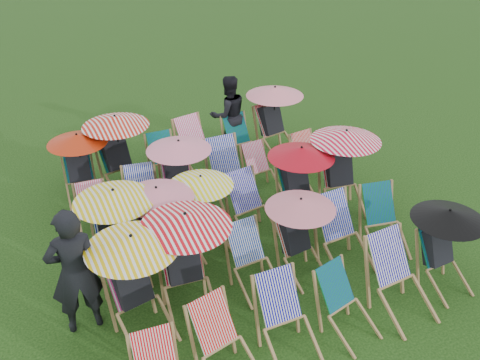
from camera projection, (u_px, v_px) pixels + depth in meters
name	position (u px, v px, depth m)	size (l,w,h in m)	color
ground	(239.00, 241.00, 8.44)	(100.00, 100.00, 0.00)	black
deckchair_1	(226.00, 345.00, 6.01)	(0.74, 0.92, 0.90)	olive
deckchair_2	(288.00, 321.00, 6.31)	(0.65, 0.89, 0.94)	olive
deckchair_3	(348.00, 305.00, 6.59)	(0.71, 0.88, 0.85)	olive
deckchair_4	(402.00, 280.00, 6.88)	(0.71, 0.97, 1.02)	olive
deckchair_5	(445.00, 248.00, 7.27)	(0.99, 1.04, 1.18)	olive
deckchair_6	(137.00, 284.00, 6.50)	(1.15, 1.24, 1.36)	olive
deckchair_7	(186.00, 262.00, 6.83)	(1.18, 1.25, 1.40)	olive
deckchair_8	(254.00, 261.00, 7.32)	(0.62, 0.84, 0.88)	olive
deckchair_9	(301.00, 236.00, 7.51)	(0.99, 1.05, 1.18)	olive
deckchair_10	(345.00, 235.00, 7.73)	(0.69, 0.95, 1.00)	olive
deckchair_11	(385.00, 222.00, 8.09)	(0.77, 0.96, 0.92)	olive
deckchair_12	(116.00, 233.00, 7.43)	(1.13, 1.19, 1.34)	olive
deckchair_13	(158.00, 227.00, 7.63)	(1.06, 1.11, 1.26)	olive
deckchair_14	(203.00, 211.00, 8.06)	(0.99, 1.07, 1.17)	olive
deckchair_15	(253.00, 208.00, 8.39)	(0.74, 0.95, 0.96)	olive
deckchair_16	(301.00, 184.00, 8.65)	(1.08, 1.12, 1.28)	olive
deckchair_17	(343.00, 169.00, 8.95)	(1.17, 1.25, 1.39)	olive
deckchair_18	(94.00, 214.00, 8.37)	(0.61, 0.80, 0.81)	olive
deckchair_19	(143.00, 200.00, 8.64)	(0.75, 0.93, 0.91)	olive
deckchair_20	(179.00, 176.00, 8.86)	(1.08, 1.14, 1.28)	olive
deckchair_21	(230.00, 172.00, 9.31)	(0.70, 0.96, 1.02)	olive
deckchair_22	(262.00, 170.00, 9.59)	(0.59, 0.79, 0.82)	olive
deckchair_23	(311.00, 159.00, 9.91)	(0.63, 0.83, 0.85)	olive
deckchair_24	(80.00, 167.00, 9.21)	(1.02, 1.08, 1.21)	olive
deckchair_25	(119.00, 153.00, 9.47)	(1.17, 1.27, 1.39)	olive
deckchair_26	(165.00, 160.00, 9.86)	(0.59, 0.81, 0.86)	olive
deckchair_27	(199.00, 147.00, 10.19)	(0.80, 1.01, 0.99)	olive
deckchair_28	(242.00, 141.00, 10.52)	(0.61, 0.84, 0.89)	olive
deckchair_29	(276.00, 119.00, 10.75)	(1.15, 1.24, 1.36)	olive
person_left	(75.00, 272.00, 6.44)	(0.64, 0.42, 1.77)	black
person_rear	(228.00, 115.00, 10.73)	(0.79, 0.61, 1.62)	black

